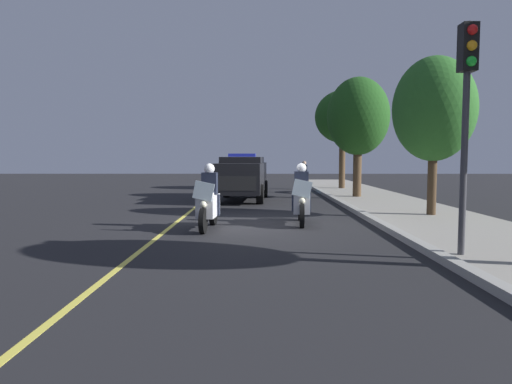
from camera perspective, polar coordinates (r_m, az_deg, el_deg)
ground_plane at (r=13.02m, az=-0.00°, el=-3.96°), size 80.00×80.00×0.00m
curb_strip at (r=13.43m, az=14.65°, el=-3.52°), size 48.00×0.24×0.15m
sidewalk_strip at (r=14.02m, az=22.20°, el=-3.48°), size 48.00×3.60×0.10m
lane_stripe_center at (r=13.23m, az=-10.07°, el=-3.87°), size 48.00×0.12×0.01m
police_motorcycle_lead_left at (r=12.00m, az=-5.96°, el=-1.32°), size 2.14×0.61×1.72m
police_motorcycle_lead_right at (r=12.93m, az=5.69°, el=-0.91°), size 2.14×0.61×1.72m
police_suv at (r=19.99m, az=-1.77°, el=2.00°), size 5.02×2.34×2.05m
cyclist_background at (r=24.58m, az=6.02°, el=1.90°), size 1.76×0.34×1.69m
traffic_light at (r=9.15m, az=24.86°, el=11.87°), size 0.38×0.28×4.18m
tree_mid_block at (r=15.23m, az=21.36°, el=9.58°), size 2.50×2.50×4.87m
tree_far_back at (r=21.40m, az=12.64°, el=9.15°), size 2.81×2.81×5.40m
tree_behind_suv at (r=27.13m, az=10.78°, el=9.17°), size 3.20×3.20×5.64m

